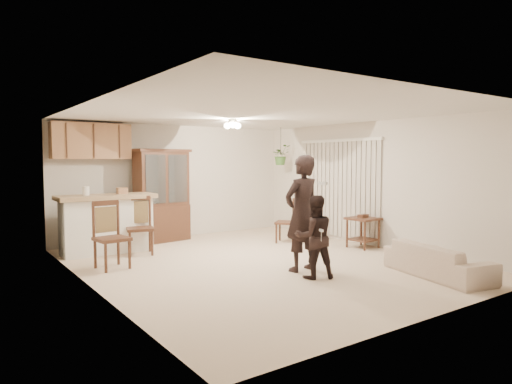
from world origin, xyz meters
TOP-DOWN VIEW (x-y plane):
  - floor at (0.00, 0.00)m, footprint 6.50×6.50m
  - ceiling at (0.00, 0.00)m, footprint 5.50×6.50m
  - wall_back at (0.00, 3.25)m, footprint 5.50×0.02m
  - wall_front at (0.00, -3.25)m, footprint 5.50×0.02m
  - wall_left at (-2.75, 0.00)m, footprint 0.02×6.50m
  - wall_right at (2.75, 0.00)m, footprint 0.02×6.50m
  - breakfast_bar at (-1.85, 2.35)m, footprint 1.60×0.55m
  - bar_top at (-1.85, 2.35)m, footprint 1.75×0.70m
  - upper_cabinets at (-1.90, 3.07)m, footprint 1.50×0.34m
  - vertical_blinds at (2.71, 0.90)m, footprint 0.06×2.30m
  - ceiling_fixture at (0.20, 1.20)m, footprint 0.36×0.36m
  - hanging_plant at (2.30, 2.40)m, footprint 0.43×0.37m
  - plant_cord at (2.30, 2.40)m, footprint 0.01×0.01m
  - sofa at (1.63, -2.23)m, footprint 1.12×1.99m
  - adult at (0.21, -0.80)m, footprint 0.69×0.48m
  - child at (0.07, -1.24)m, footprint 0.80×0.73m
  - china_hutch at (-0.52, 2.89)m, footprint 1.30×0.66m
  - side_table at (2.43, -0.06)m, footprint 0.57×0.57m
  - chair_bar at (-2.17, 1.04)m, footprint 0.53×0.53m
  - chair_hutch_left at (-1.40, 1.86)m, footprint 0.58×0.58m
  - chair_hutch_right at (1.56, 1.27)m, footprint 0.59×0.59m
  - controller_adult at (0.24, -1.22)m, footprint 0.06×0.16m
  - controller_child at (-0.04, -1.51)m, footprint 0.07×0.11m

SIDE VIEW (x-z plane):
  - floor at x=0.00m, z-range 0.00..0.00m
  - chair_hutch_right at x=1.56m, z-range -0.21..0.74m
  - chair_hutch_left at x=-1.40m, z-range -0.23..0.83m
  - chair_bar at x=-2.17m, z-range -0.23..0.84m
  - side_table at x=2.43m, z-range -0.02..0.64m
  - sofa at x=1.63m, z-range 0.00..0.73m
  - breakfast_bar at x=-1.85m, z-range 0.00..1.00m
  - child at x=0.07m, z-range 0.00..1.35m
  - controller_child at x=-0.04m, z-range 0.73..0.76m
  - adult at x=0.21m, z-range 0.00..1.80m
  - china_hutch at x=-0.52m, z-range -0.01..1.95m
  - bar_top at x=-1.85m, z-range 1.01..1.09m
  - vertical_blinds at x=2.71m, z-range 0.05..2.15m
  - wall_back at x=0.00m, z-range 0.00..2.50m
  - wall_front at x=0.00m, z-range 0.00..2.50m
  - wall_left at x=-2.75m, z-range 0.00..2.50m
  - wall_right at x=2.75m, z-range 0.00..2.50m
  - controller_adult at x=0.24m, z-range 1.36..1.41m
  - hanging_plant at x=2.30m, z-range 1.61..2.09m
  - upper_cabinets at x=-1.90m, z-range 1.75..2.45m
  - plant_cord at x=2.30m, z-range 1.85..2.50m
  - ceiling_fixture at x=0.20m, z-range 2.30..2.50m
  - ceiling at x=0.00m, z-range 2.49..2.51m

